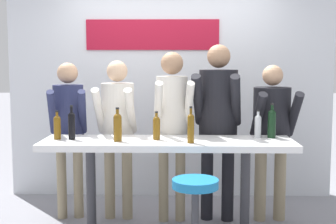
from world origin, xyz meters
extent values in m
cube|color=silver|center=(0.00, 1.44, 1.45)|extent=(3.92, 0.10, 2.89)
cube|color=#B2142D|center=(-0.21, 1.38, 1.97)|extent=(1.59, 0.02, 0.36)
cube|color=white|center=(0.00, 0.00, 0.90)|extent=(2.32, 0.61, 0.06)
cylinder|color=#333338|center=(-0.72, 0.00, 0.46)|extent=(0.09, 0.09, 0.87)
cylinder|color=#333338|center=(0.72, 0.00, 0.46)|extent=(0.09, 0.09, 0.87)
cylinder|color=#333338|center=(0.23, -0.61, 0.35)|extent=(0.06, 0.06, 0.65)
cylinder|color=#1972B2|center=(0.23, -0.61, 0.68)|extent=(0.37, 0.37, 0.07)
cylinder|color=gray|center=(-1.13, 0.53, 0.39)|extent=(0.10, 0.10, 0.79)
cylinder|color=gray|center=(-0.96, 0.55, 0.39)|extent=(0.10, 0.10, 0.79)
cylinder|color=#23284C|center=(-1.04, 0.54, 1.10)|extent=(0.36, 0.36, 0.62)
sphere|color=tan|center=(-1.04, 0.54, 1.53)|extent=(0.21, 0.21, 0.21)
cylinder|color=#23284C|center=(-1.17, 0.37, 1.14)|extent=(0.13, 0.37, 0.48)
cylinder|color=#23284C|center=(-0.87, 0.42, 1.14)|extent=(0.13, 0.37, 0.48)
cylinder|color=gray|center=(-0.62, 0.54, 0.40)|extent=(0.11, 0.11, 0.80)
cylinder|color=gray|center=(-0.44, 0.53, 0.40)|extent=(0.11, 0.11, 0.80)
cylinder|color=beige|center=(-0.53, 0.54, 1.11)|extent=(0.36, 0.36, 0.63)
sphere|color=#D6AD89|center=(-0.53, 0.54, 1.55)|extent=(0.22, 0.22, 0.22)
cylinder|color=beige|center=(-0.70, 0.39, 1.16)|extent=(0.11, 0.38, 0.49)
cylinder|color=beige|center=(-0.38, 0.37, 1.16)|extent=(0.11, 0.38, 0.49)
cylinder|color=gray|center=(-0.05, 0.46, 0.42)|extent=(0.10, 0.10, 0.84)
cylinder|color=gray|center=(0.12, 0.48, 0.42)|extent=(0.10, 0.10, 0.84)
cylinder|color=beige|center=(0.03, 0.47, 1.17)|extent=(0.35, 0.35, 0.66)
sphere|color=#9E7556|center=(0.03, 0.47, 1.63)|extent=(0.23, 0.23, 0.23)
cylinder|color=beige|center=(-0.10, 0.30, 1.22)|extent=(0.12, 0.39, 0.51)
cylinder|color=beige|center=(0.20, 0.33, 1.22)|extent=(0.12, 0.39, 0.51)
cylinder|color=black|center=(0.40, 0.53, 0.44)|extent=(0.13, 0.13, 0.87)
cylinder|color=black|center=(0.61, 0.49, 0.44)|extent=(0.13, 0.13, 0.87)
cylinder|color=black|center=(0.50, 0.51, 1.22)|extent=(0.45, 0.45, 0.69)
sphere|color=#9E7556|center=(0.50, 0.51, 1.70)|extent=(0.24, 0.24, 0.24)
cylinder|color=black|center=(0.29, 0.38, 1.27)|extent=(0.17, 0.42, 0.54)
cylinder|color=black|center=(0.66, 0.31, 1.27)|extent=(0.17, 0.42, 0.54)
cylinder|color=gray|center=(0.95, 0.51, 0.39)|extent=(0.12, 0.12, 0.77)
cylinder|color=gray|center=(1.16, 0.53, 0.39)|extent=(0.12, 0.12, 0.77)
cylinder|color=black|center=(1.05, 0.52, 1.08)|extent=(0.41, 0.41, 0.61)
sphere|color=tan|center=(1.05, 0.52, 1.51)|extent=(0.21, 0.21, 0.21)
cylinder|color=black|center=(0.89, 0.35, 1.13)|extent=(0.13, 0.38, 0.48)
cylinder|color=black|center=(1.25, 0.39, 1.13)|extent=(0.13, 0.38, 0.48)
cylinder|color=brown|center=(0.21, -0.15, 1.04)|extent=(0.06, 0.06, 0.23)
sphere|color=brown|center=(0.21, -0.15, 1.16)|extent=(0.06, 0.06, 0.06)
cylinder|color=brown|center=(0.21, -0.15, 1.20)|extent=(0.02, 0.02, 0.08)
cylinder|color=black|center=(0.21, -0.15, 1.25)|extent=(0.03, 0.03, 0.02)
cylinder|color=brown|center=(-0.10, 0.02, 1.02)|extent=(0.07, 0.07, 0.18)
sphere|color=brown|center=(-0.10, 0.02, 1.11)|extent=(0.07, 0.07, 0.07)
cylinder|color=brown|center=(-0.10, 0.02, 1.15)|extent=(0.03, 0.03, 0.07)
cylinder|color=black|center=(-0.10, 0.02, 1.19)|extent=(0.03, 0.03, 0.01)
cylinder|color=black|center=(-0.89, 0.01, 1.04)|extent=(0.06, 0.06, 0.22)
sphere|color=black|center=(-0.89, 0.01, 1.15)|extent=(0.06, 0.06, 0.06)
cylinder|color=black|center=(-0.89, 0.01, 1.19)|extent=(0.02, 0.02, 0.08)
cylinder|color=black|center=(-0.89, 0.01, 1.24)|extent=(0.03, 0.03, 0.02)
cylinder|color=#B7BCC1|center=(0.85, 0.15, 1.02)|extent=(0.06, 0.06, 0.19)
sphere|color=#B7BCC1|center=(0.85, 0.15, 1.11)|extent=(0.06, 0.06, 0.06)
cylinder|color=#B7BCC1|center=(0.85, 0.15, 1.15)|extent=(0.02, 0.02, 0.07)
cylinder|color=black|center=(0.85, 0.15, 1.19)|extent=(0.03, 0.03, 0.01)
cylinder|color=black|center=(0.98, 0.15, 1.04)|extent=(0.08, 0.08, 0.23)
sphere|color=black|center=(0.98, 0.15, 1.16)|extent=(0.08, 0.08, 0.08)
cylinder|color=black|center=(0.98, 0.15, 1.20)|extent=(0.03, 0.03, 0.08)
cylinder|color=black|center=(0.98, 0.15, 1.25)|extent=(0.03, 0.03, 0.02)
cylinder|color=brown|center=(-0.45, -0.08, 1.04)|extent=(0.08, 0.08, 0.22)
sphere|color=brown|center=(-0.45, -0.08, 1.15)|extent=(0.08, 0.08, 0.08)
cylinder|color=brown|center=(-0.45, -0.08, 1.18)|extent=(0.03, 0.03, 0.08)
cylinder|color=black|center=(-0.45, -0.08, 1.23)|extent=(0.03, 0.03, 0.02)
cylinder|color=brown|center=(-1.03, 0.02, 1.02)|extent=(0.07, 0.07, 0.19)
sphere|color=brown|center=(-1.03, 0.02, 1.12)|extent=(0.07, 0.07, 0.07)
cylinder|color=brown|center=(-1.03, 0.02, 1.15)|extent=(0.03, 0.03, 0.07)
cylinder|color=black|center=(-1.03, 0.02, 1.19)|extent=(0.03, 0.03, 0.01)
camera|label=1|loc=(0.10, -4.25, 1.65)|focal=50.00mm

